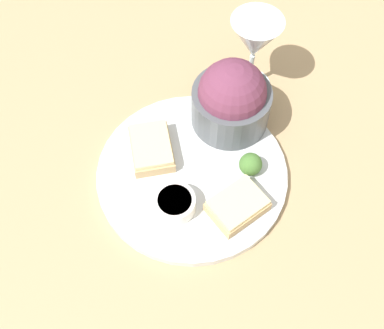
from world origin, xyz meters
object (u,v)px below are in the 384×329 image
salad_bowl (232,99)px  wine_glass (255,42)px  cheese_toast_near (151,148)px  cheese_toast_far (237,206)px  sauce_ramekin (176,203)px

salad_bowl → wine_glass: size_ratio=0.84×
cheese_toast_near → cheese_toast_far: 0.16m
sauce_ramekin → cheese_toast_near: same height
wine_glass → cheese_toast_far: bearing=-165.6°
salad_bowl → wine_glass: bearing=-2.0°
salad_bowl → sauce_ramekin: size_ratio=2.06×
sauce_ramekin → wine_glass: (0.26, -0.02, 0.07)m
cheese_toast_far → cheese_toast_near: bearing=74.3°
cheese_toast_far → wine_glass: size_ratio=0.67×
sauce_ramekin → cheese_toast_near: (0.07, 0.07, -0.00)m
salad_bowl → cheese_toast_far: salad_bowl is taller
salad_bowl → wine_glass: (0.09, -0.00, 0.04)m
cheese_toast_far → wine_glass: wine_glass is taller
cheese_toast_far → sauce_ramekin: bearing=110.3°
salad_bowl → cheese_toast_far: bearing=-156.6°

